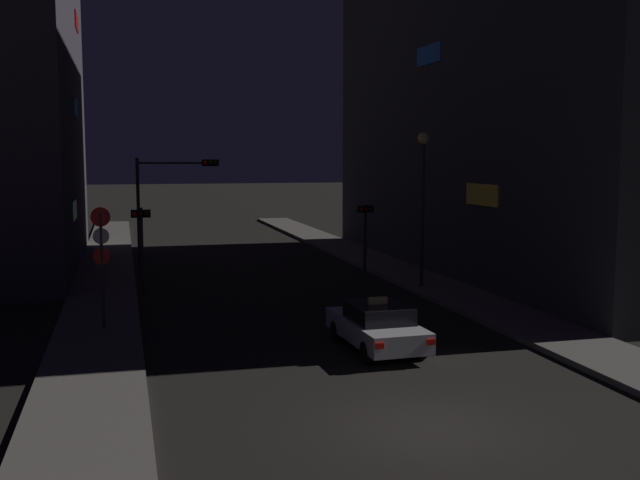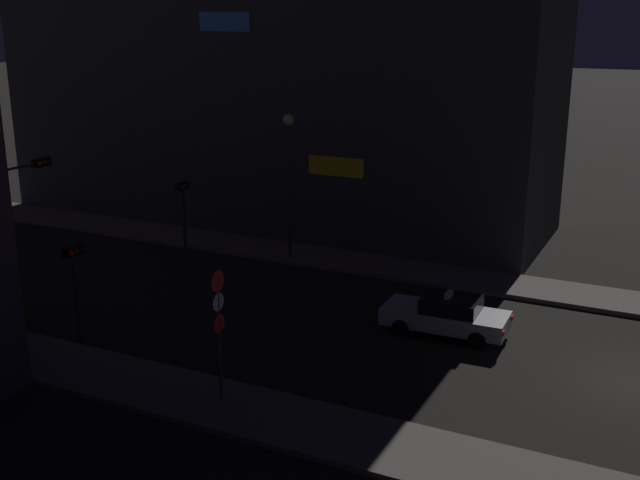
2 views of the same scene
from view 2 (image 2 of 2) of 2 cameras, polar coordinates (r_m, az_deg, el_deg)
ground_plane at (r=26.46m, az=22.13°, el=-9.68°), size 300.00×300.00×0.00m
sidewalk_right at (r=42.27m, az=-13.60°, el=0.78°), size 2.73×55.08×0.18m
building_facade_right at (r=42.66m, az=-3.49°, el=16.98°), size 9.32×29.55×23.19m
taxi at (r=28.12m, az=9.26°, el=-5.45°), size 1.95×4.51×1.62m
traffic_light_overhead at (r=31.27m, az=-22.12°, el=2.20°), size 3.90×0.42×5.71m
traffic_light_left_kerb at (r=27.49m, az=-17.51°, el=-2.33°), size 0.80×0.42×3.66m
traffic_light_right_kerb at (r=37.67m, az=-9.98°, el=2.88°), size 0.80×0.42×3.43m
sign_pole_left at (r=22.45m, az=-7.43°, el=-6.00°), size 0.63×0.10×3.96m
street_lamp_near_block at (r=35.09m, az=-2.29°, el=5.85°), size 0.50×0.50×6.60m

